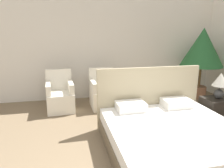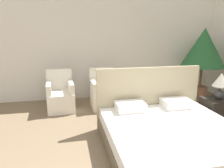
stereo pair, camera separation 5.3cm
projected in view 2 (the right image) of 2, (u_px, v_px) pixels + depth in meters
The scene contains 7 objects.
wall_back at pixel (106, 42), 5.57m from camera, with size 10.00×0.06×2.90m.
bed at pixel (170, 135), 3.20m from camera, with size 1.91×1.97×1.10m.
armchair_near_window_left at pixel (61, 97), 4.85m from camera, with size 0.61×0.70×0.88m.
armchair_near_window_right at pixel (104, 95), 5.04m from camera, with size 0.59×0.68×0.88m.
potted_palm at pixel (203, 49), 5.45m from camera, with size 1.06×1.06×1.80m.
nightstand at pixel (216, 112), 4.08m from camera, with size 0.49×0.44×0.51m.
table_lamp at pixel (221, 83), 3.94m from camera, with size 0.28×0.28×0.48m.
Camera 2 is at (-1.02, -1.47, 1.74)m, focal length 35.00 mm.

